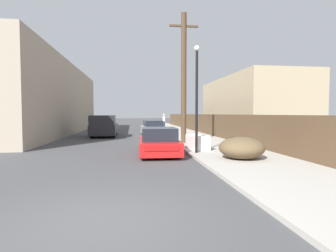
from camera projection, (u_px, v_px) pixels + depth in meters
The scene contains 13 objects.
ground_plane at pixel (100, 223), 4.64m from camera, with size 220.00×220.00×0.00m, color #444447.
sidewalk_curb at pixel (176, 131), 28.62m from camera, with size 4.20×63.00×0.12m, color #ADA89E.
discarded_fridge at pixel (197, 142), 13.39m from camera, with size 0.96×1.66×0.76m.
parked_sports_car_red at pixel (159, 142), 12.55m from camera, with size 1.97×4.20×1.29m.
car_parked_mid at pixel (153, 128), 23.28m from camera, with size 1.97×4.69×1.35m.
pickup_truck at pixel (104, 126), 22.19m from camera, with size 2.11×5.35×1.81m.
utility_pole at pixel (184, 77), 16.30m from camera, with size 1.80×0.33×8.04m.
street_lamp at pixel (197, 91), 12.12m from camera, with size 0.26×0.26×4.96m.
brush_pile at pixel (242, 148), 10.58m from camera, with size 1.83×1.78×0.88m.
wooden_fence at pixel (200, 123), 25.81m from camera, with size 0.08×40.86×1.77m, color brown.
building_left_block at pixel (37, 99), 24.80m from camera, with size 7.00×24.77×6.59m, color tan.
building_right_house at pixel (251, 106), 25.93m from camera, with size 6.00×13.54×5.42m, color tan.
pedestrian at pixel (164, 121), 32.04m from camera, with size 0.34×0.34×1.81m.
Camera 1 is at (0.58, -4.68, 1.94)m, focal length 28.00 mm.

